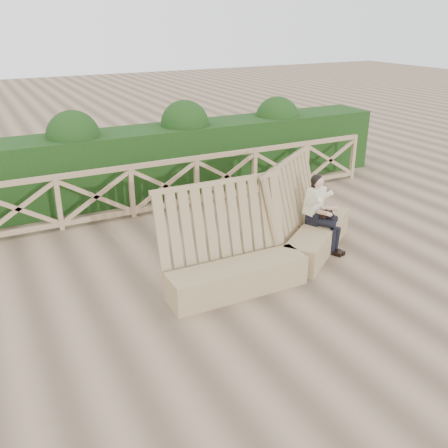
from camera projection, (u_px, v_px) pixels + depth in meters
name	position (u px, v px, depth m)	size (l,w,h in m)	color
ground	(250.00, 284.00, 7.65)	(60.00, 60.00, 0.00)	brown
bench	(277.00, 245.00, 8.00)	(4.00, 1.89, 1.59)	#927B53
woman	(320.00, 209.00, 8.57)	(0.53, 0.82, 1.33)	black
guardrail	(165.00, 186.00, 10.29)	(10.10, 0.09, 1.10)	#9C795B
hedge	(145.00, 163.00, 11.20)	(12.00, 1.20, 1.50)	black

